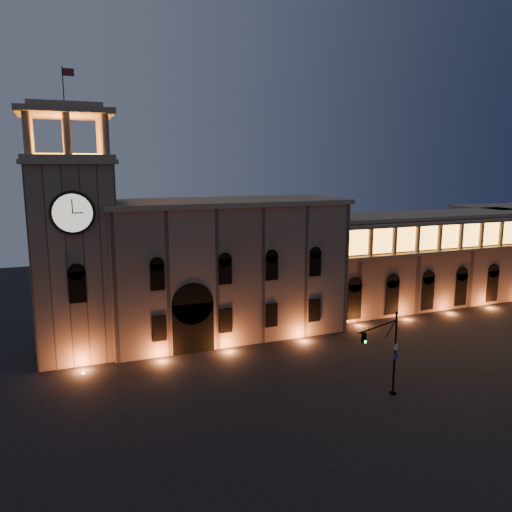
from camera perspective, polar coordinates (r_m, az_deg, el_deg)
ground at (r=49.69m, az=7.13°, el=-15.87°), size 160.00×160.00×0.00m
government_building at (r=65.33m, az=-3.57°, el=-1.29°), size 30.80×12.80×17.60m
clock_tower at (r=60.67m, az=-20.10°, el=0.79°), size 9.80×9.80×32.40m
colonnade_wing at (r=84.02m, az=18.66°, el=-0.23°), size 40.60×11.50×14.50m
traffic_light at (r=49.51m, az=14.93°, el=-10.74°), size 5.76×2.36×8.32m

